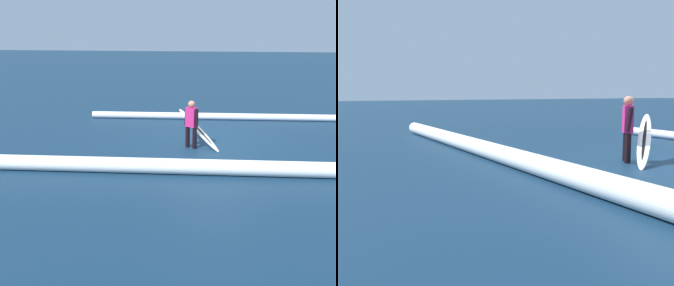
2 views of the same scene
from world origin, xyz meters
The scene contains 3 objects.
surfer centered at (0.71, 0.83, 0.84)m, with size 0.46×0.41×1.51m.
surfboard centered at (0.52, 0.51, 0.53)m, with size 1.61×1.63×1.09m.
wave_crest_midground centered at (-2.82, 3.19, 0.21)m, with size 0.41×0.41×23.87m, color white.
Camera 2 is at (-6.44, 7.05, 1.63)m, focal length 42.70 mm.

